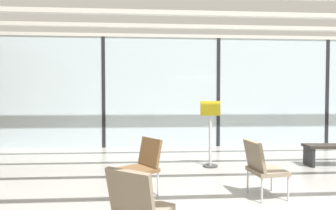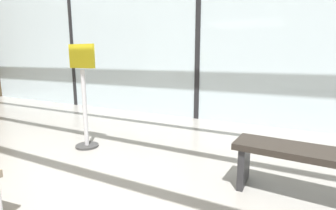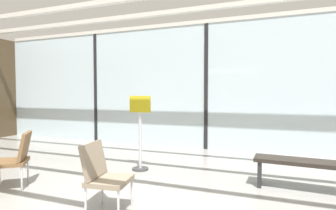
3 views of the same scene
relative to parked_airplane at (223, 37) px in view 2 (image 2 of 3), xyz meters
name	(u,v)px [view 2 (image 2 of 3)]	position (x,y,z in m)	size (l,w,h in m)	color
glass_curtain_wall	(199,37)	(1.06, -5.79, -0.45)	(14.00, 0.08, 3.33)	silver
window_mullion_0	(73,42)	(-2.44, -5.79, -0.45)	(0.10, 0.12, 3.33)	black
window_mullion_1	(199,37)	(1.06, -5.79, -0.45)	(0.10, 0.12, 3.33)	black
parked_airplane	(223,37)	(0.00, 0.00, 0.00)	(14.29, 4.24, 4.24)	silver
waiting_bench	(324,164)	(3.15, -8.30, -1.76)	(1.52, 0.50, 0.47)	#28231E
info_sign	(84,100)	(0.28, -8.18, -1.44)	(0.44, 0.32, 1.44)	#333333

